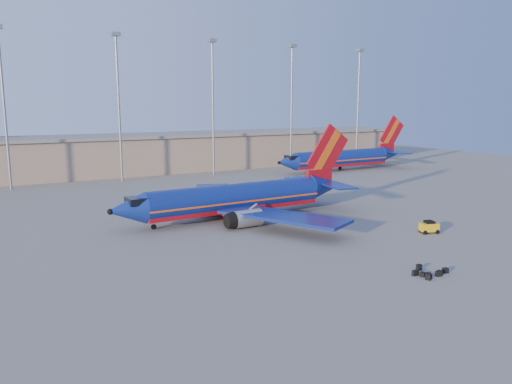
{
  "coord_description": "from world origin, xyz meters",
  "views": [
    {
      "loc": [
        -29.54,
        -52.85,
        15.26
      ],
      "look_at": [
        1.4,
        2.68,
        4.0
      ],
      "focal_mm": 35.0,
      "sensor_mm": 36.0,
      "label": 1
    }
  ],
  "objects": [
    {
      "name": "baggage_tug",
      "position": [
        16.73,
        -12.35,
        0.79
      ],
      "size": [
        2.41,
        1.88,
        1.52
      ],
      "rotation": [
        0.0,
        0.0,
        -0.33
      ],
      "color": "gold",
      "rests_on": "ground"
    },
    {
      "name": "ground",
      "position": [
        0.0,
        0.0,
        0.0
      ],
      "size": [
        220.0,
        220.0,
        0.0
      ],
      "primitive_type": "plane",
      "color": "slate",
      "rests_on": "ground"
    },
    {
      "name": "aircraft_second",
      "position": [
        44.2,
        37.79,
        2.87
      ],
      "size": [
        36.96,
        14.4,
        12.52
      ],
      "rotation": [
        0.0,
        0.0,
        0.02
      ],
      "color": "navy",
      "rests_on": "ground"
    },
    {
      "name": "terminal_building",
      "position": [
        10.0,
        58.0,
        4.32
      ],
      "size": [
        122.0,
        16.0,
        8.5
      ],
      "color": "gray",
      "rests_on": "ground"
    },
    {
      "name": "light_mast_row",
      "position": [
        5.0,
        46.0,
        17.55
      ],
      "size": [
        101.6,
        1.6,
        28.65
      ],
      "color": "gray",
      "rests_on": "ground"
    },
    {
      "name": "luggage_pile",
      "position": [
        4.97,
        -23.03,
        0.25
      ],
      "size": [
        3.54,
        2.77,
        0.54
      ],
      "color": "black",
      "rests_on": "ground"
    },
    {
      "name": "aircraft_main",
      "position": [
        0.83,
        5.99,
        2.65
      ],
      "size": [
        36.59,
        35.18,
        12.39
      ],
      "rotation": [
        0.0,
        0.0,
        0.04
      ],
      "color": "navy",
      "rests_on": "ground"
    }
  ]
}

